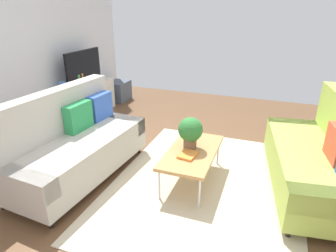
{
  "coord_description": "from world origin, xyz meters",
  "views": [
    {
      "loc": [
        -3.0,
        -0.94,
        2.03
      ],
      "look_at": [
        0.09,
        0.21,
        0.65
      ],
      "focal_mm": 30.71,
      "sensor_mm": 36.0,
      "label": 1
    }
  ],
  "objects_px": {
    "vase_0": "(62,87)",
    "couch_beige": "(75,143)",
    "table_book_0": "(188,155)",
    "bottle_0": "(79,81)",
    "storage_trunk": "(119,91)",
    "vase_1": "(69,85)",
    "bottle_1": "(83,79)",
    "potted_plant": "(190,131)",
    "coffee_table": "(192,152)",
    "tv": "(84,68)",
    "couch_green": "(320,157)",
    "tv_console": "(87,100)"
  },
  "relations": [
    {
      "from": "vase_0",
      "to": "couch_beige",
      "type": "bearing_deg",
      "value": -137.15
    },
    {
      "from": "table_book_0",
      "to": "bottle_0",
      "type": "xyz_separation_m",
      "value": [
        1.47,
        2.55,
        0.32
      ]
    },
    {
      "from": "storage_trunk",
      "to": "vase_1",
      "type": "relative_size",
      "value": 3.52
    },
    {
      "from": "bottle_1",
      "to": "couch_beige",
      "type": "bearing_deg",
      "value": -147.71
    },
    {
      "from": "potted_plant",
      "to": "vase_1",
      "type": "bearing_deg",
      "value": 67.22
    },
    {
      "from": "vase_1",
      "to": "bottle_0",
      "type": "distance_m",
      "value": 0.2
    },
    {
      "from": "couch_beige",
      "to": "bottle_1",
      "type": "distance_m",
      "value": 2.16
    },
    {
      "from": "vase_0",
      "to": "vase_1",
      "type": "distance_m",
      "value": 0.19
    },
    {
      "from": "coffee_table",
      "to": "storage_trunk",
      "type": "bearing_deg",
      "value": 43.57
    },
    {
      "from": "storage_trunk",
      "to": "table_book_0",
      "type": "distance_m",
      "value": 3.74
    },
    {
      "from": "couch_beige",
      "to": "vase_1",
      "type": "bearing_deg",
      "value": -136.93
    },
    {
      "from": "tv",
      "to": "bottle_1",
      "type": "bearing_deg",
      "value": -168.87
    },
    {
      "from": "vase_1",
      "to": "bottle_0",
      "type": "bearing_deg",
      "value": -26.81
    },
    {
      "from": "coffee_table",
      "to": "potted_plant",
      "type": "height_order",
      "value": "potted_plant"
    },
    {
      "from": "potted_plant",
      "to": "table_book_0",
      "type": "xyz_separation_m",
      "value": [
        -0.2,
        -0.04,
        -0.21
      ]
    },
    {
      "from": "storage_trunk",
      "to": "vase_1",
      "type": "height_order",
      "value": "vase_1"
    },
    {
      "from": "storage_trunk",
      "to": "table_book_0",
      "type": "bearing_deg",
      "value": -138.11
    },
    {
      "from": "couch_green",
      "to": "bottle_1",
      "type": "height_order",
      "value": "couch_green"
    },
    {
      "from": "coffee_table",
      "to": "tv_console",
      "type": "relative_size",
      "value": 0.79
    },
    {
      "from": "couch_beige",
      "to": "bottle_0",
      "type": "relative_size",
      "value": 8.54
    },
    {
      "from": "couch_green",
      "to": "table_book_0",
      "type": "bearing_deg",
      "value": 99.29
    },
    {
      "from": "tv",
      "to": "storage_trunk",
      "type": "xyz_separation_m",
      "value": [
        1.1,
        -0.08,
        -0.73
      ]
    },
    {
      "from": "vase_0",
      "to": "vase_1",
      "type": "height_order",
      "value": "vase_0"
    },
    {
      "from": "vase_0",
      "to": "bottle_0",
      "type": "relative_size",
      "value": 0.77
    },
    {
      "from": "potted_plant",
      "to": "vase_1",
      "type": "relative_size",
      "value": 2.7
    },
    {
      "from": "potted_plant",
      "to": "bottle_1",
      "type": "height_order",
      "value": "bottle_1"
    },
    {
      "from": "potted_plant",
      "to": "bottle_0",
      "type": "bearing_deg",
      "value": 63.17
    },
    {
      "from": "couch_green",
      "to": "tv_console",
      "type": "relative_size",
      "value": 1.43
    },
    {
      "from": "bottle_1",
      "to": "bottle_0",
      "type": "bearing_deg",
      "value": 180.0
    },
    {
      "from": "storage_trunk",
      "to": "potted_plant",
      "type": "xyz_separation_m",
      "value": [
        -2.58,
        -2.46,
        0.43
      ]
    },
    {
      "from": "vase_1",
      "to": "tv",
      "type": "bearing_deg",
      "value": -10.27
    },
    {
      "from": "potted_plant",
      "to": "tv",
      "type": "bearing_deg",
      "value": 59.72
    },
    {
      "from": "couch_green",
      "to": "bottle_1",
      "type": "xyz_separation_m",
      "value": [
        1.13,
        3.98,
        0.31
      ]
    },
    {
      "from": "coffee_table",
      "to": "table_book_0",
      "type": "xyz_separation_m",
      "value": [
        -0.15,
        0.01,
        0.04
      ]
    },
    {
      "from": "vase_0",
      "to": "couch_green",
      "type": "bearing_deg",
      "value": -99.15
    },
    {
      "from": "storage_trunk",
      "to": "vase_0",
      "type": "xyz_separation_m",
      "value": [
        -1.68,
        0.15,
        0.51
      ]
    },
    {
      "from": "storage_trunk",
      "to": "potted_plant",
      "type": "bearing_deg",
      "value": -136.42
    },
    {
      "from": "couch_green",
      "to": "vase_0",
      "type": "distance_m",
      "value": 4.14
    },
    {
      "from": "couch_beige",
      "to": "table_book_0",
      "type": "relative_size",
      "value": 8.15
    },
    {
      "from": "tv_console",
      "to": "vase_1",
      "type": "height_order",
      "value": "vase_1"
    },
    {
      "from": "couch_beige",
      "to": "tv_console",
      "type": "distance_m",
      "value": 2.25
    },
    {
      "from": "vase_0",
      "to": "vase_1",
      "type": "xyz_separation_m",
      "value": [
        0.19,
        0.0,
        -0.01
      ]
    },
    {
      "from": "couch_green",
      "to": "storage_trunk",
      "type": "bearing_deg",
      "value": 51.29
    },
    {
      "from": "tv_console",
      "to": "table_book_0",
      "type": "xyz_separation_m",
      "value": [
        -1.68,
        -2.59,
        0.11
      ]
    },
    {
      "from": "coffee_table",
      "to": "vase_0",
      "type": "relative_size",
      "value": 6.26
    },
    {
      "from": "tv_console",
      "to": "vase_1",
      "type": "xyz_separation_m",
      "value": [
        -0.39,
        0.05,
        0.39
      ]
    },
    {
      "from": "couch_beige",
      "to": "tv",
      "type": "xyz_separation_m",
      "value": [
        1.91,
        1.16,
        0.51
      ]
    },
    {
      "from": "couch_green",
      "to": "bottle_0",
      "type": "distance_m",
      "value": 4.13
    },
    {
      "from": "coffee_table",
      "to": "table_book_0",
      "type": "relative_size",
      "value": 4.58
    },
    {
      "from": "bottle_0",
      "to": "couch_green",
      "type": "bearing_deg",
      "value": -104.46
    }
  ]
}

